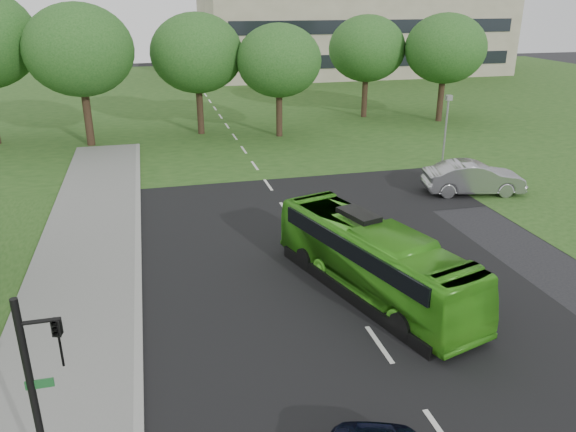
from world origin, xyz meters
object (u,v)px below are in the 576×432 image
object	(u,v)px
tree_park_e	(445,49)
bus	(373,259)
tree_park_b	(197,53)
tree_park_c	(279,61)
tree_park_a	(79,50)
camera_pole	(446,121)
sedan	(474,178)
traffic_light	(42,396)
tree_park_d	(367,49)

from	to	relation	value
tree_park_e	bus	xyz separation A→B (m)	(-16.79, -26.45, -4.65)
tree_park_b	bus	xyz separation A→B (m)	(3.32, -26.60, -4.72)
tree_park_c	bus	xyz separation A→B (m)	(-2.35, -24.33, -4.27)
tree_park_a	bus	world-z (taller)	tree_park_a
camera_pole	tree_park_b	bearing A→B (deg)	131.10
sedan	traffic_light	size ratio (longest dim) A/B	1.04
tree_park_a	tree_park_b	xyz separation A→B (m)	(7.99, 1.75, -0.52)
tree_park_b	tree_park_d	world-z (taller)	tree_park_b
tree_park_a	tree_park_b	world-z (taller)	tree_park_a
tree_park_a	tree_park_c	bearing A→B (deg)	-2.15
tree_park_c	tree_park_d	size ratio (longest dim) A/B	0.96
camera_pole	tree_park_d	bearing A→B (deg)	80.43
tree_park_b	bus	bearing A→B (deg)	-82.88
tree_park_d	tree_park_a	bearing A→B (deg)	-167.87
tree_park_a	camera_pole	world-z (taller)	tree_park_a
tree_park_c	bus	size ratio (longest dim) A/B	0.89
tree_park_b	sedan	distance (m)	22.41
tree_park_e	bus	size ratio (longest dim) A/B	0.95
tree_park_d	traffic_light	xyz separation A→B (m)	(-20.83, -36.84, -2.84)
tree_park_d	camera_pole	bearing A→B (deg)	-93.08
tree_park_d	traffic_light	world-z (taller)	tree_park_d
tree_park_e	tree_park_d	bearing A→B (deg)	149.65
tree_park_c	bus	world-z (taller)	tree_park_c
tree_park_c	tree_park_e	bearing A→B (deg)	8.34
tree_park_a	tree_park_e	distance (m)	28.15
traffic_light	tree_park_b	bearing A→B (deg)	93.07
sedan	tree_park_c	bearing A→B (deg)	36.25
tree_park_e	traffic_light	size ratio (longest dim) A/B	1.74
bus	sedan	size ratio (longest dim) A/B	1.77
tree_park_b	traffic_light	world-z (taller)	tree_park_b
tree_park_c	camera_pole	world-z (taller)	tree_park_c
tree_park_d	bus	xyz separation A→B (m)	(-11.25, -29.69, -4.50)
tree_park_b	traffic_light	bearing A→B (deg)	-100.50
tree_park_d	camera_pole	size ratio (longest dim) A/B	1.95
traffic_light	tree_park_a	bearing A→B (deg)	106.68
sedan	camera_pole	distance (m)	5.66
sedan	traffic_light	xyz separation A→B (m)	(-18.94, -16.00, 2.09)
tree_park_b	tree_park_d	xyz separation A→B (m)	(14.57, 3.10, -0.22)
tree_park_a	traffic_light	world-z (taller)	tree_park_a
sedan	traffic_light	bearing A→B (deg)	142.06
bus	camera_pole	world-z (taller)	camera_pole
tree_park_d	sedan	bearing A→B (deg)	-95.16
bus	traffic_light	xyz separation A→B (m)	(-9.58, -7.15, 1.66)
tree_park_a	camera_pole	bearing A→B (deg)	-26.42
tree_park_c	traffic_light	distance (m)	33.77
traffic_light	bus	bearing A→B (deg)	50.32
tree_park_a	traffic_light	size ratio (longest dim) A/B	1.91
tree_park_b	camera_pole	xyz separation A→B (m)	(13.73, -12.54, -3.18)
tree_park_c	traffic_light	xyz separation A→B (m)	(-11.92, -31.48, -2.60)
tree_park_b	tree_park_c	distance (m)	6.12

